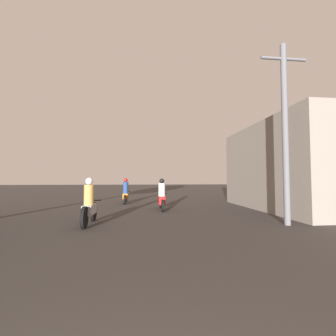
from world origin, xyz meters
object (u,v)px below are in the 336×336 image
object	(u,v)px
motorcycle_silver	(89,206)
motorcycle_red	(162,197)
motorcycle_orange	(126,193)
utility_pole_near	(285,128)
building_right_near	(308,167)

from	to	relation	value
motorcycle_silver	motorcycle_red	distance (m)	4.23
motorcycle_orange	utility_pole_near	distance (m)	9.69
motorcycle_red	utility_pole_near	size ratio (longest dim) A/B	0.32
building_right_near	utility_pole_near	xyz separation A→B (m)	(-3.58, -3.59, 1.08)
motorcycle_red	building_right_near	bearing A→B (deg)	2.62
motorcycle_red	motorcycle_orange	world-z (taller)	motorcycle_orange
motorcycle_orange	utility_pole_near	bearing A→B (deg)	-50.61
motorcycle_orange	motorcycle_red	bearing A→B (deg)	-57.73
motorcycle_silver	utility_pole_near	bearing A→B (deg)	-0.12
motorcycle_silver	utility_pole_near	distance (m)	7.02
motorcycle_silver	motorcycle_orange	world-z (taller)	motorcycle_orange
motorcycle_orange	utility_pole_near	world-z (taller)	utility_pole_near
utility_pole_near	motorcycle_silver	bearing A→B (deg)	173.42
building_right_near	utility_pole_near	bearing A→B (deg)	-134.95
motorcycle_orange	utility_pole_near	xyz separation A→B (m)	(5.82, -7.30, 2.58)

